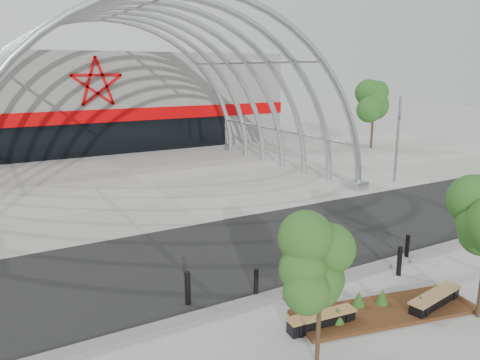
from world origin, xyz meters
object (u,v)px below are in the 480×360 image
bench_1 (435,301)px  bollard_2 (314,295)px  bench_0 (321,321)px  signal_pole (398,138)px  street_tree_0 (321,269)px

bench_1 → bollard_2: bearing=152.0°
bench_0 → bench_1: (3.50, -0.79, 0.02)m
signal_pole → bollard_2: (-13.93, -9.76, -2.22)m
signal_pole → bollard_2: bearing=-145.0°
signal_pole → street_tree_0: 19.41m
bollard_2 → bench_1: bearing=-28.0°
street_tree_0 → bench_1: street_tree_0 is taller
street_tree_0 → bench_0: size_ratio=1.65×
street_tree_0 → bench_0: 2.69m
street_tree_0 → bollard_2: bearing=53.2°
signal_pole → bollard_2: size_ratio=5.73×
bench_1 → signal_pole: bearing=46.4°
street_tree_0 → bollard_2: 3.16m
bollard_2 → bench_0: bearing=-116.5°
bench_1 → street_tree_0: bearing=-175.4°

